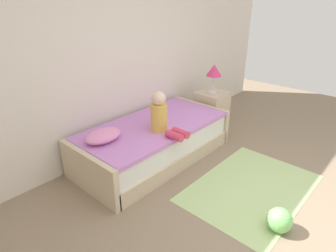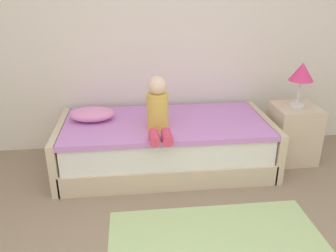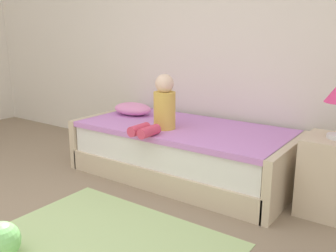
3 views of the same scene
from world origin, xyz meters
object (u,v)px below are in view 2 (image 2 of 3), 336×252
nightstand (293,133)px  pillow (92,114)px  bed (165,144)px  table_lamp (302,74)px  child_figure (158,110)px

nightstand → pillow: pillow is taller
bed → table_lamp: size_ratio=4.69×
table_lamp → child_figure: bearing=-170.7°
child_figure → pillow: bearing=152.3°
table_lamp → child_figure: 1.48m
bed → child_figure: child_figure is taller
bed → nightstand: 1.35m
table_lamp → pillow: 2.10m
nightstand → table_lamp: 0.64m
bed → child_figure: size_ratio=4.14×
nightstand → child_figure: child_figure is taller
nightstand → child_figure: size_ratio=1.18×
nightstand → table_lamp: (-0.00, 0.00, 0.64)m
table_lamp → nightstand: bearing=0.0°
table_lamp → bed: bearing=-179.7°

